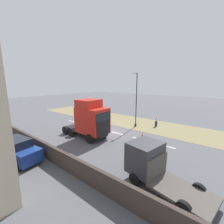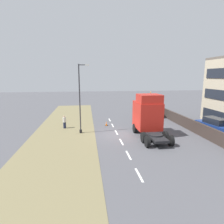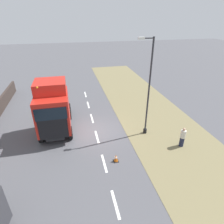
# 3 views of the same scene
# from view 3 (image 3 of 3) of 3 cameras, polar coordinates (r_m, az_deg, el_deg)

# --- Properties ---
(ground_plane) EXTENTS (120.00, 120.00, 0.00)m
(ground_plane) POSITION_cam_3_polar(r_m,az_deg,el_deg) (16.51, -5.08, -5.79)
(ground_plane) COLOR #515156
(ground_plane) RESTS_ON ground
(grass_verge) EXTENTS (7.00, 44.00, 0.01)m
(grass_verge) POSITION_cam_3_polar(r_m,az_deg,el_deg) (18.12, 14.05, -3.28)
(grass_verge) COLOR olive
(grass_verge) RESTS_ON ground
(lane_markings) EXTENTS (0.16, 17.80, 0.00)m
(lane_markings) POSITION_cam_3_polar(r_m,az_deg,el_deg) (17.10, -5.43, -4.52)
(lane_markings) COLOR white
(lane_markings) RESTS_ON ground
(lorry_cab) EXTENTS (2.60, 6.30, 4.70)m
(lorry_cab) POSITION_cam_3_polar(r_m,az_deg,el_deg) (15.82, -17.44, 0.88)
(lorry_cab) COLOR black
(lorry_cab) RESTS_ON ground
(lamp_post) EXTENTS (1.27, 0.29, 7.75)m
(lamp_post) POSITION_cam_3_polar(r_m,az_deg,el_deg) (14.73, 10.78, 5.58)
(lamp_post) COLOR black
(lamp_post) RESTS_ON ground
(pedestrian) EXTENTS (0.39, 0.39, 1.62)m
(pedestrian) POSITION_cam_3_polar(r_m,az_deg,el_deg) (15.25, 20.70, -7.26)
(pedestrian) COLOR #1E233D
(pedestrian) RESTS_ON ground
(traffic_cone_lead) EXTENTS (0.36, 0.36, 0.58)m
(traffic_cone_lead) POSITION_cam_3_polar(r_m,az_deg,el_deg) (13.25, 1.19, -13.83)
(traffic_cone_lead) COLOR black
(traffic_cone_lead) RESTS_ON ground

